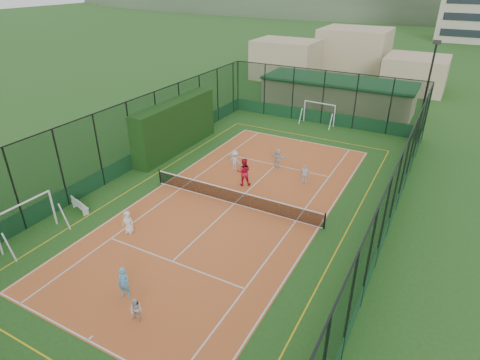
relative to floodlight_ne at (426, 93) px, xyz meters
The scene contains 19 objects.
ground 19.15m from the floodlight_ne, 117.39° to the right, with size 300.00×300.00×0.00m, color #264F1B.
court_slab 19.14m from the floodlight_ne, 117.39° to the right, with size 11.17×23.97×0.01m, color #C05C2A.
tennis_net 19.04m from the floodlight_ne, 117.39° to the right, with size 11.67×0.12×1.06m, color black, non-canonical shape.
perimeter_fence 18.77m from the floodlight_ne, 117.39° to the right, with size 18.12×34.12×5.00m, color black, non-canonical shape.
floodlight_ne is the anchor object (origin of this frame).
clubhouse 10.47m from the floodlight_ne, 147.88° to the left, with size 15.20×7.20×3.15m, color tan, non-canonical shape.
distant_hills 133.74m from the floodlight_ne, 93.69° to the left, with size 200.00×60.00×24.00m, color #384C33, non-canonical shape.
hedge_left 20.41m from the floodlight_ne, 146.36° to the right, with size 1.37×9.13×3.99m, color black.
white_bench 27.48m from the floodlight_ne, 127.04° to the right, with size 1.54×0.42×0.87m, color white, non-canonical shape.
futsal_goal_near 30.17m from the floodlight_ne, 123.50° to the right, with size 0.98×3.36×2.17m, color white, non-canonical shape.
futsal_goal_far 9.31m from the floodlight_ne, behind, with size 3.12×0.91×2.01m, color white, non-canonical shape.
child_near_left 25.48m from the floodlight_ne, 118.94° to the right, with size 0.66×0.43×1.36m, color white.
child_near_mid 27.62m from the floodlight_ne, 109.13° to the right, with size 0.55×0.36×1.52m, color #53ADED.
child_near_right 28.03m from the floodlight_ne, 105.78° to the right, with size 0.55×0.43×1.14m, color silver.
child_far_left 16.81m from the floodlight_ne, 131.52° to the right, with size 0.95×0.55×1.47m, color silver.
child_far_right 13.68m from the floodlight_ne, 115.46° to the right, with size 0.81×0.34×1.39m, color white.
child_far_back 13.80m from the floodlight_ne, 128.66° to the right, with size 1.34×0.43×1.45m, color silver.
coach 17.16m from the floodlight_ne, 123.28° to the right, with size 0.95×0.74×1.95m, color red.
tennis_balls 18.08m from the floodlight_ne, 120.71° to the right, with size 5.70×1.49×0.07m.
Camera 1 is at (10.52, -18.77, 12.91)m, focal length 30.00 mm.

